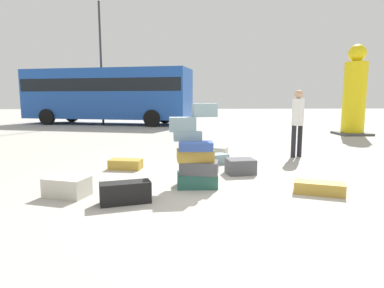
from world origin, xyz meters
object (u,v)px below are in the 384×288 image
(suitcase_black_upright_blue, at_px, (125,193))
(yellow_dummy_statue, at_px, (354,95))
(suitcase_tower, at_px, (195,154))
(suitcase_charcoal_foreground_near, at_px, (240,166))
(parked_bus, at_px, (107,93))
(suitcase_cream_foreground_far, at_px, (67,187))
(lamp_post, at_px, (100,43))
(suitcase_cream_right_side, at_px, (215,153))
(person_bearded_onlooker, at_px, (298,117))
(suitcase_tan_behind_tower, at_px, (319,188))
(suitcase_tan_left_side, at_px, (126,164))
(suitcase_slate_white_trunk, at_px, (215,159))

(suitcase_black_upright_blue, bearing_deg, yellow_dummy_statue, 31.29)
(suitcase_tower, distance_m, suitcase_charcoal_foreground_near, 1.40)
(suitcase_charcoal_foreground_near, height_order, parked_bus, parked_bus)
(yellow_dummy_statue, xyz_separation_m, parked_bus, (-11.40, 6.04, 0.20))
(suitcase_cream_foreground_far, relative_size, lamp_post, 0.09)
(suitcase_tower, height_order, suitcase_cream_foreground_far, suitcase_tower)
(suitcase_cream_right_side, relative_size, yellow_dummy_statue, 0.16)
(suitcase_black_upright_blue, relative_size, parked_bus, 0.07)
(person_bearded_onlooker, xyz_separation_m, yellow_dummy_statue, (4.22, 5.01, 0.60))
(parked_bus, bearing_deg, suitcase_charcoal_foreground_near, -52.98)
(suitcase_cream_foreground_far, bearing_deg, suitcase_tan_behind_tower, 17.69)
(suitcase_tan_left_side, height_order, lamp_post, lamp_post)
(suitcase_black_upright_blue, distance_m, yellow_dummy_statue, 11.89)
(suitcase_charcoal_foreground_near, distance_m, yellow_dummy_statue, 9.23)
(suitcase_black_upright_blue, bearing_deg, lamp_post, 88.37)
(suitcase_tower, relative_size, suitcase_cream_right_side, 2.42)
(suitcase_charcoal_foreground_near, xyz_separation_m, suitcase_tan_behind_tower, (1.00, -1.43, -0.06))
(suitcase_black_upright_blue, bearing_deg, person_bearded_onlooker, 27.40)
(suitcase_slate_white_trunk, bearing_deg, person_bearded_onlooker, -4.60)
(suitcase_tower, xyz_separation_m, suitcase_cream_foreground_far, (-2.05, -0.47, -0.43))
(suitcase_black_upright_blue, height_order, parked_bus, parked_bus)
(suitcase_charcoal_foreground_near, relative_size, parked_bus, 0.06)
(person_bearded_onlooker, height_order, parked_bus, parked_bus)
(suitcase_charcoal_foreground_near, bearing_deg, suitcase_tan_left_side, 159.31)
(suitcase_slate_white_trunk, xyz_separation_m, person_bearded_onlooker, (2.23, 0.77, 0.92))
(parked_bus, bearing_deg, suitcase_tan_behind_tower, -51.62)
(yellow_dummy_statue, bearing_deg, suitcase_slate_white_trunk, -138.15)
(suitcase_tower, xyz_separation_m, yellow_dummy_statue, (7.01, 7.74, 1.05))
(suitcase_tan_behind_tower, bearing_deg, lamp_post, 136.24)
(suitcase_tan_left_side, distance_m, suitcase_cream_right_side, 2.36)
(suitcase_cream_foreground_far, xyz_separation_m, suitcase_black_upright_blue, (0.97, -0.39, 0.01))
(suitcase_tan_left_side, bearing_deg, yellow_dummy_statue, 47.13)
(suitcase_cream_right_side, xyz_separation_m, suitcase_black_upright_blue, (-1.72, -3.43, 0.01))
(suitcase_cream_right_side, xyz_separation_m, suitcase_slate_white_trunk, (-0.08, -0.61, -0.04))
(suitcase_tower, bearing_deg, lamp_post, 108.70)
(suitcase_tower, relative_size, suitcase_tan_behind_tower, 1.86)
(suitcase_black_upright_blue, bearing_deg, suitcase_slate_white_trunk, 44.36)
(suitcase_cream_right_side, bearing_deg, suitcase_tower, -83.88)
(suitcase_cream_right_side, relative_size, suitcase_cream_foreground_far, 0.92)
(suitcase_slate_white_trunk, distance_m, suitcase_black_upright_blue, 3.26)
(suitcase_charcoal_foreground_near, height_order, suitcase_black_upright_blue, suitcase_black_upright_blue)
(suitcase_cream_right_side, relative_size, suitcase_tan_behind_tower, 0.77)
(suitcase_cream_right_side, height_order, suitcase_slate_white_trunk, suitcase_cream_right_side)
(person_bearded_onlooker, bearing_deg, lamp_post, -81.84)
(person_bearded_onlooker, bearing_deg, suitcase_cream_foreground_far, 7.75)
(lamp_post, bearing_deg, suitcase_cream_right_side, -64.70)
(suitcase_cream_foreground_far, distance_m, suitcase_tan_behind_tower, 4.02)
(suitcase_charcoal_foreground_near, bearing_deg, suitcase_cream_foreground_far, -162.87)
(suitcase_slate_white_trunk, relative_size, suitcase_black_upright_blue, 0.79)
(suitcase_tan_left_side, distance_m, suitcase_tan_behind_tower, 3.95)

